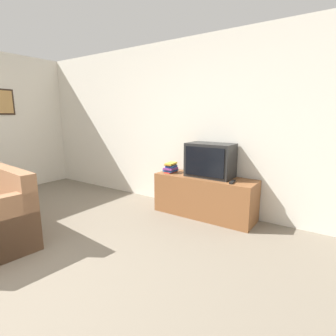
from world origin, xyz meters
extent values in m
cube|color=silver|center=(0.00, 3.03, 1.30)|extent=(9.00, 0.06, 2.60)
cube|color=brown|center=(0.74, 2.74, 0.30)|extent=(1.47, 0.48, 0.59)
cube|color=black|center=(0.79, 2.79, 0.83)|extent=(0.66, 0.38, 0.48)
cube|color=black|center=(0.79, 2.60, 0.83)|extent=(0.58, 0.01, 0.40)
cube|color=#B72D28|center=(0.17, 2.70, 0.60)|extent=(0.12, 0.21, 0.02)
cube|color=#23478E|center=(0.16, 2.71, 0.62)|extent=(0.17, 0.21, 0.03)
cube|color=#7A3884|center=(0.17, 2.69, 0.66)|extent=(0.16, 0.20, 0.03)
cube|color=#23478E|center=(0.18, 2.70, 0.69)|extent=(0.14, 0.16, 0.03)
cube|color=#995623|center=(0.17, 2.70, 0.71)|extent=(0.11, 0.18, 0.02)
cube|color=gold|center=(0.18, 2.69, 0.73)|extent=(0.13, 0.22, 0.03)
cube|color=black|center=(1.19, 2.63, 0.60)|extent=(0.07, 0.18, 0.02)
camera|label=1|loc=(2.37, -0.60, 1.46)|focal=28.00mm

